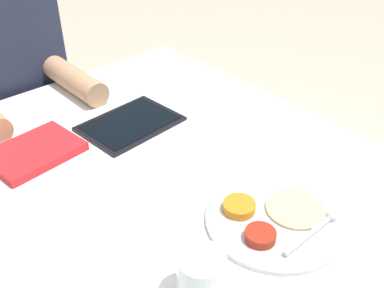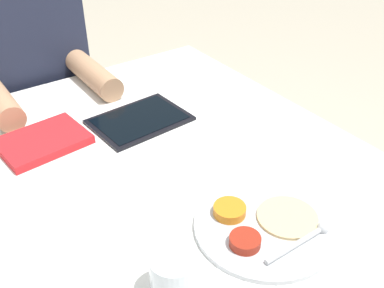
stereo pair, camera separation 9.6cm
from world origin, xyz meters
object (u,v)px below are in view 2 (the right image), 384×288
at_px(red_notebook, 43,142).
at_px(person_diner, 36,118).
at_px(drinking_glass, 174,277).
at_px(tablet_device, 140,120).
at_px(thali_tray, 264,225).

distance_m(red_notebook, person_diner, 0.48).
distance_m(person_diner, drinking_glass, 0.99).
height_order(tablet_device, person_diner, person_diner).
bearing_deg(thali_tray, red_notebook, 115.23).
relative_size(thali_tray, red_notebook, 1.26).
bearing_deg(person_diner, thali_tray, -81.41).
xyz_separation_m(tablet_device, drinking_glass, (-0.22, -0.50, 0.04)).
bearing_deg(tablet_device, drinking_glass, -113.69).
bearing_deg(tablet_device, person_diner, 106.87).
xyz_separation_m(thali_tray, tablet_device, (0.00, 0.47, -0.00)).
height_order(thali_tray, red_notebook, thali_tray).
relative_size(red_notebook, drinking_glass, 2.39).
bearing_deg(red_notebook, tablet_device, -9.21).
xyz_separation_m(person_diner, drinking_glass, (-0.08, -0.97, 0.21)).
height_order(person_diner, drinking_glass, person_diner).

